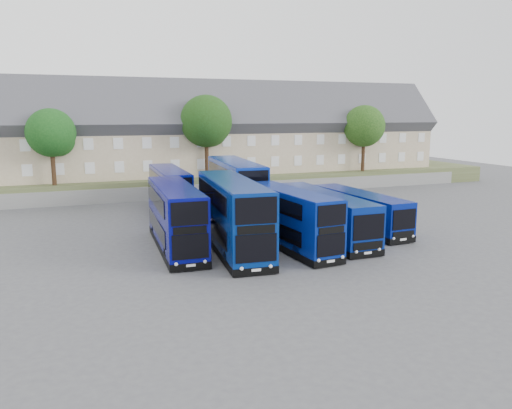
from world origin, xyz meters
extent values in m
plane|color=#49494E|center=(0.00, 0.00, 0.00)|extent=(120.00, 120.00, 0.00)
cube|color=slate|center=(0.00, 24.00, 0.75)|extent=(70.00, 0.40, 1.50)
cube|color=#4B522E|center=(0.00, 34.00, 1.00)|extent=(80.00, 20.00, 2.00)
cube|color=tan|center=(-18.00, 30.00, 5.00)|extent=(6.00, 8.00, 6.00)
cube|color=#3B3B40|center=(-18.00, 30.00, 8.00)|extent=(6.00, 10.40, 10.40)
cube|color=brown|center=(-16.50, 30.00, 11.84)|extent=(0.60, 0.90, 1.40)
cube|color=tan|center=(-12.00, 30.00, 5.00)|extent=(6.00, 8.00, 6.00)
cube|color=#3B3B40|center=(-12.00, 30.00, 8.00)|extent=(6.00, 10.40, 10.40)
cube|color=brown|center=(-10.50, 30.00, 11.84)|extent=(0.60, 0.90, 1.40)
cube|color=tan|center=(-6.00, 30.00, 5.00)|extent=(6.00, 8.00, 6.00)
cube|color=#3B3B40|center=(-6.00, 30.00, 8.00)|extent=(6.00, 10.40, 10.40)
cube|color=brown|center=(-4.50, 30.00, 11.84)|extent=(0.60, 0.90, 1.40)
cube|color=tan|center=(0.00, 30.00, 5.00)|extent=(6.00, 8.00, 6.00)
cube|color=#3B3B40|center=(0.00, 30.00, 8.00)|extent=(6.00, 10.40, 10.40)
cube|color=brown|center=(1.50, 30.00, 11.84)|extent=(0.60, 0.90, 1.40)
cube|color=tan|center=(6.00, 30.00, 5.00)|extent=(6.00, 8.00, 6.00)
cube|color=#3B3B40|center=(6.00, 30.00, 8.00)|extent=(6.00, 10.40, 10.40)
cube|color=brown|center=(7.50, 30.00, 11.84)|extent=(0.60, 0.90, 1.40)
cube|color=tan|center=(12.00, 30.00, 5.00)|extent=(6.00, 8.00, 6.00)
cube|color=#3B3B40|center=(12.00, 30.00, 8.00)|extent=(6.00, 10.40, 10.40)
cube|color=brown|center=(13.50, 30.00, 11.84)|extent=(0.60, 0.90, 1.40)
cube|color=tan|center=(18.00, 30.00, 5.00)|extent=(6.00, 8.00, 6.00)
cube|color=#3B3B40|center=(18.00, 30.00, 8.00)|extent=(6.00, 10.40, 10.40)
cube|color=brown|center=(19.50, 30.00, 11.84)|extent=(0.60, 0.90, 1.40)
cube|color=tan|center=(24.00, 30.00, 5.00)|extent=(6.00, 8.00, 6.00)
cube|color=#3B3B40|center=(24.00, 30.00, 8.00)|extent=(6.00, 10.40, 10.40)
cube|color=brown|center=(25.50, 30.00, 11.84)|extent=(0.60, 0.90, 1.40)
cube|color=tan|center=(30.00, 30.00, 5.00)|extent=(6.00, 8.00, 6.00)
cube|color=#3B3B40|center=(30.00, 30.00, 8.00)|extent=(6.00, 10.40, 10.40)
cube|color=brown|center=(31.50, 30.00, 11.84)|extent=(0.60, 0.90, 1.40)
cube|color=#060977|center=(-5.87, 4.13, 2.34)|extent=(2.92, 10.90, 3.97)
cube|color=black|center=(-5.87, 4.13, 0.30)|extent=(2.97, 10.94, 0.45)
cube|color=black|center=(-6.10, -1.30, 1.52)|extent=(2.16, 0.15, 1.47)
cube|color=black|center=(-6.10, -1.30, 3.49)|extent=(2.16, 0.15, 1.37)
cylinder|color=black|center=(-7.08, 0.98, 0.50)|extent=(0.34, 1.01, 1.00)
cube|color=navy|center=(-2.31, 2.49, 2.55)|extent=(3.72, 12.05, 4.39)
cube|color=black|center=(-2.31, 2.49, 0.30)|extent=(3.76, 12.09, 0.45)
cube|color=black|center=(-2.83, -3.45, 1.67)|extent=(2.39, 0.27, 1.62)
cube|color=black|center=(-2.83, -3.45, 3.83)|extent=(2.39, 0.27, 1.51)
cylinder|color=black|center=(-3.83, -1.12, 0.50)|extent=(0.39, 1.02, 1.00)
cube|color=navy|center=(1.53, 1.61, 2.17)|extent=(3.12, 10.12, 3.64)
cube|color=black|center=(1.53, 1.61, 0.30)|extent=(3.16, 10.17, 0.45)
cube|color=black|center=(1.96, -3.39, 1.40)|extent=(1.96, 0.23, 1.36)
cube|color=black|center=(1.96, -3.39, 3.22)|extent=(1.96, 0.23, 1.27)
cylinder|color=black|center=(0.79, -1.25, 0.50)|extent=(0.39, 1.02, 1.00)
cube|color=#060F7D|center=(-4.01, 16.09, 2.25)|extent=(2.62, 10.44, 3.80)
cube|color=black|center=(-4.01, 16.09, 0.30)|extent=(2.66, 10.48, 0.45)
cube|color=black|center=(-4.14, 10.86, 1.46)|extent=(2.06, 0.11, 1.42)
cube|color=black|center=(-4.14, 10.86, 3.35)|extent=(2.06, 0.11, 1.32)
cylinder|color=black|center=(-5.11, 13.12, 0.50)|extent=(0.32, 1.01, 1.00)
cube|color=#08289D|center=(1.65, 14.03, 2.61)|extent=(3.72, 12.35, 4.52)
cube|color=black|center=(1.65, 14.03, 0.30)|extent=(3.77, 12.39, 0.45)
cube|color=black|center=(1.16, 7.93, 1.71)|extent=(2.46, 0.26, 1.66)
cube|color=black|center=(1.16, 7.93, 3.93)|extent=(2.46, 0.26, 1.55)
cylinder|color=black|center=(0.11, 10.25, 0.50)|extent=(0.38, 1.02, 1.00)
cube|color=navy|center=(5.04, 3.52, 1.85)|extent=(2.57, 12.20, 3.00)
cube|color=black|center=(5.04, 3.52, 0.30)|extent=(2.61, 12.24, 0.45)
cube|color=black|center=(5.06, -2.60, 2.08)|extent=(2.24, 0.07, 1.63)
cylinder|color=black|center=(3.93, -0.37, 0.50)|extent=(0.30, 1.00, 1.00)
cube|color=navy|center=(9.04, 4.89, 1.65)|extent=(2.78, 10.85, 2.61)
cube|color=black|center=(9.04, 4.89, 0.30)|extent=(2.83, 10.89, 0.45)
cube|color=black|center=(9.32, -0.50, 1.84)|extent=(1.94, 0.16, 1.43)
cylinder|color=black|center=(8.23, 1.68, 0.50)|extent=(0.35, 1.01, 1.00)
cylinder|color=#382314|center=(-14.00, 25.00, 3.88)|extent=(0.44, 0.44, 3.75)
sphere|color=#113F13|center=(-14.00, 25.00, 7.25)|extent=(4.80, 4.80, 4.80)
sphere|color=#113F13|center=(-13.40, 25.40, 6.50)|extent=(3.30, 3.30, 3.30)
cylinder|color=#382314|center=(2.00, 25.50, 4.25)|extent=(0.44, 0.44, 4.50)
sphere|color=#1B340E|center=(2.00, 25.50, 8.30)|extent=(5.76, 5.76, 5.76)
sphere|color=#1B340E|center=(2.60, 25.90, 7.40)|extent=(3.96, 3.96, 3.96)
cylinder|color=#382314|center=(22.00, 25.00, 4.00)|extent=(0.44, 0.44, 4.00)
sphere|color=#15360E|center=(22.00, 25.00, 7.60)|extent=(5.12, 5.12, 5.12)
sphere|color=#15360E|center=(22.60, 25.40, 6.80)|extent=(3.52, 3.52, 3.52)
cylinder|color=#382314|center=(28.00, 32.00, 4.12)|extent=(0.44, 0.44, 4.25)
sphere|color=#153D10|center=(28.00, 32.00, 7.95)|extent=(5.44, 5.44, 5.44)
sphere|color=#153D10|center=(28.60, 32.40, 7.10)|extent=(3.74, 3.74, 3.74)
camera|label=1|loc=(-12.27, -28.83, 9.13)|focal=35.00mm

